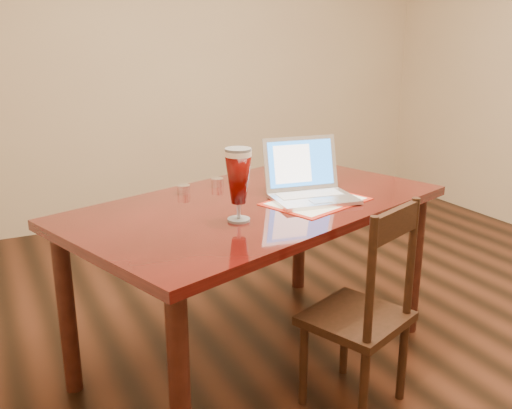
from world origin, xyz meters
name	(u,v)px	position (x,y,z in m)	size (l,w,h in m)	color
ground	(365,348)	(0.00, 0.00, 0.00)	(5.00, 5.00, 0.00)	black
dining_table	(258,220)	(-0.52, 0.16, 0.70)	(1.89, 1.43, 1.08)	#4A0C09
dining_chair	(363,314)	(-0.30, -0.35, 0.42)	(0.49, 0.48, 0.90)	black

